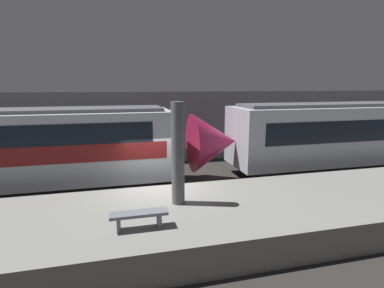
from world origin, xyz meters
name	(u,v)px	position (x,y,z in m)	size (l,w,h in m)	color
ground_plane	(158,209)	(0.00, 0.00, 0.00)	(120.00, 120.00, 0.00)	#282623
platform	(168,224)	(0.00, -2.29, 0.47)	(40.00, 4.58, 0.94)	slate
station_rear_barrier	(141,128)	(0.00, 7.04, 2.14)	(50.00, 0.15, 4.28)	gray
support_pillar_near	(178,154)	(0.42, -1.85, 2.55)	(0.40, 0.40, 3.22)	#56565B
platform_bench	(139,216)	(-0.92, -3.29, 1.28)	(1.50, 0.40, 0.45)	slate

